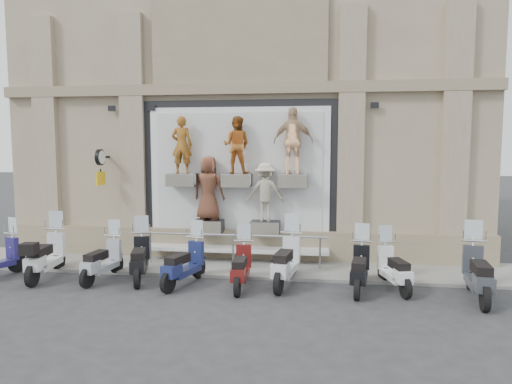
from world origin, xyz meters
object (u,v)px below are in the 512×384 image
scooter_e (184,255)px  scooter_i (394,260)px  guard_rail (233,251)px  scooter_b (45,247)px  scooter_j (478,262)px  scooter_g (286,252)px  scooter_f (241,258)px  clock_sign_bracket (101,163)px  scooter_d (140,250)px  scooter_c (102,252)px  scooter_h (360,259)px

scooter_e → scooter_i: bearing=19.7°
guard_rail → scooter_b: (-4.42, -1.51, 0.33)m
scooter_j → scooter_g: bearing=-179.4°
scooter_b → scooter_g: size_ratio=0.99×
scooter_f → scooter_g: (1.01, 0.34, 0.10)m
scooter_f → scooter_i: size_ratio=1.00×
clock_sign_bracket → scooter_j: (9.50, -2.27, -1.99)m
scooter_e → scooter_i: 4.84m
scooter_e → scooter_d: bearing=-176.1°
guard_rail → scooter_e: size_ratio=2.81×
scooter_e → scooter_f: (1.36, -0.04, -0.03)m
scooter_g → scooter_d: bearing=-170.3°
scooter_b → scooter_i: 8.39m
scooter_i → scooter_d: bearing=166.6°
scooter_c → scooter_d: size_ratio=0.94×
guard_rail → scooter_f: bearing=-73.5°
guard_rail → scooter_g: 2.03m
clock_sign_bracket → scooter_f: size_ratio=0.59×
scooter_f → scooter_h: bearing=0.8°
scooter_d → scooter_i: 6.02m
scooter_b → scooter_c: (1.47, 0.01, -0.09)m
scooter_i → scooter_h: bearing=-179.5°
scooter_b → scooter_e: scooter_b is taller
scooter_d → scooter_e: (1.19, -0.26, -0.02)m
clock_sign_bracket → scooter_g: (5.40, -1.79, -2.00)m
scooter_d → scooter_f: size_ratio=1.08×
scooter_i → scooter_j: scooter_j is taller
scooter_d → scooter_i: size_ratio=1.08×
scooter_g → scooter_j: 4.13m
scooter_i → scooter_j: (1.65, -0.47, 0.11)m
scooter_g → scooter_i: bearing=8.9°
guard_rail → scooter_b: 4.69m
guard_rail → scooter_c: (-2.95, -1.50, 0.24)m
scooter_i → scooter_g: bearing=166.1°
scooter_h → scooter_j: size_ratio=0.90×
guard_rail → scooter_h: scooter_h is taller
scooter_c → scooter_j: bearing=4.7°
scooter_b → scooter_c: scooter_b is taller
scooter_f → scooter_g: size_ratio=0.87×
scooter_b → scooter_d: scooter_b is taller
guard_rail → clock_sign_bracket: (-3.90, 0.47, 2.34)m
guard_rail → scooter_b: size_ratio=2.59×
scooter_d → scooter_f: scooter_d is taller
guard_rail → scooter_g: size_ratio=2.56×
guard_rail → scooter_d: 2.48m
guard_rail → scooter_e: 1.86m
scooter_f → scooter_i: scooter_f is taller
scooter_d → scooter_h: bearing=-18.0°
clock_sign_bracket → scooter_j: bearing=-13.4°
scooter_e → clock_sign_bracket: bearing=161.7°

